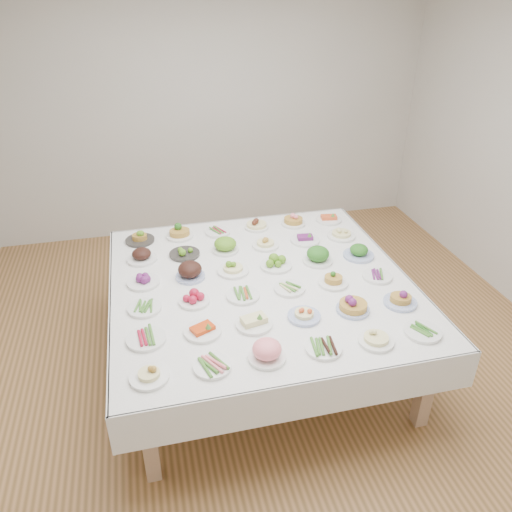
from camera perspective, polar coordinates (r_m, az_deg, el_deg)
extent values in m
plane|color=#A57345|center=(4.24, 0.91, -10.90)|extent=(5.00, 5.00, 0.00)
cube|color=beige|center=(5.84, -5.36, 16.03)|extent=(5.00, 0.02, 2.80)
cube|color=white|center=(3.75, 0.54, -3.23)|extent=(2.19, 2.19, 0.06)
cube|color=white|center=(4.74, -2.71, 2.63)|extent=(2.21, 0.02, 0.28)
cube|color=white|center=(3.00, 5.85, -16.06)|extent=(2.21, 0.02, 0.28)
cube|color=white|center=(4.17, 15.30, -2.46)|extent=(0.02, 2.21, 0.28)
cube|color=white|center=(3.74, -16.07, -6.66)|extent=(0.02, 2.21, 0.28)
cube|color=tan|center=(3.22, -12.15, -19.63)|extent=(0.09, 0.09, 0.69)
cube|color=tan|center=(3.64, 18.86, -13.82)|extent=(0.09, 0.09, 0.69)
cube|color=tan|center=(4.64, -13.34, -2.54)|extent=(0.09, 0.09, 0.69)
cube|color=tan|center=(4.94, 8.25, 0.08)|extent=(0.09, 0.09, 0.69)
cylinder|color=white|center=(2.97, -12.08, -13.42)|extent=(0.22, 0.22, 0.02)
cylinder|color=white|center=(2.98, -5.01, -12.51)|extent=(0.22, 0.22, 0.02)
cylinder|color=white|center=(3.03, 1.25, -11.52)|extent=(0.22, 0.22, 0.02)
cylinder|color=white|center=(3.12, 7.71, -10.47)|extent=(0.22, 0.22, 0.02)
cylinder|color=white|center=(3.23, 13.52, -9.48)|extent=(0.22, 0.22, 0.02)
cylinder|color=white|center=(3.38, 18.49, -8.27)|extent=(0.23, 0.23, 0.02)
cylinder|color=white|center=(3.23, -12.42, -9.30)|extent=(0.24, 0.24, 0.02)
cylinder|color=white|center=(3.24, -6.11, -8.60)|extent=(0.24, 0.24, 0.02)
cylinder|color=white|center=(3.28, -0.25, -7.80)|extent=(0.24, 0.24, 0.02)
cylinder|color=#4C66B2|center=(3.36, 5.50, -6.93)|extent=(0.22, 0.22, 0.02)
cylinder|color=#4C66B2|center=(3.47, 10.98, -6.06)|extent=(0.22, 0.22, 0.02)
cylinder|color=#4C66B2|center=(3.62, 16.13, -5.15)|extent=(0.23, 0.23, 0.02)
cylinder|color=white|center=(3.50, -12.60, -5.89)|extent=(0.23, 0.23, 0.02)
cylinder|color=white|center=(3.52, -7.08, -5.18)|extent=(0.21, 0.21, 0.02)
cylinder|color=white|center=(3.55, -1.52, -4.57)|extent=(0.23, 0.23, 0.02)
cylinder|color=white|center=(3.63, 3.83, -3.78)|extent=(0.22, 0.22, 0.02)
cylinder|color=white|center=(3.73, 8.80, -3.08)|extent=(0.22, 0.22, 0.02)
cylinder|color=white|center=(3.87, 13.67, -2.33)|extent=(0.22, 0.22, 0.02)
cylinder|color=white|center=(3.79, -12.73, -2.99)|extent=(0.24, 0.24, 0.02)
cylinder|color=#4C66B2|center=(3.79, -7.50, -2.38)|extent=(0.22, 0.22, 0.02)
cylinder|color=white|center=(3.84, -2.63, -1.73)|extent=(0.24, 0.24, 0.02)
cylinder|color=white|center=(3.91, 2.29, -1.13)|extent=(0.25, 0.25, 0.02)
cylinder|color=white|center=(4.00, 7.04, -0.57)|extent=(0.23, 0.23, 0.02)
cylinder|color=#4C66B2|center=(4.13, 11.62, 0.04)|extent=(0.24, 0.24, 0.02)
cylinder|color=white|center=(4.09, -12.87, -0.38)|extent=(0.24, 0.24, 0.02)
cylinder|color=#2E2B29|center=(4.10, -8.16, 0.18)|extent=(0.24, 0.24, 0.02)
cylinder|color=white|center=(4.13, -3.52, 0.67)|extent=(0.22, 0.22, 0.02)
cylinder|color=white|center=(4.19, 1.08, 1.18)|extent=(0.22, 0.22, 0.02)
cylinder|color=white|center=(4.30, 5.61, 1.78)|extent=(0.25, 0.25, 0.02)
cylinder|color=white|center=(4.41, 9.71, 2.25)|extent=(0.24, 0.24, 0.02)
cylinder|color=#2E2B29|center=(4.39, -13.11, 1.73)|extent=(0.24, 0.24, 0.02)
cylinder|color=white|center=(4.40, -8.69, 2.26)|extent=(0.23, 0.23, 0.02)
cylinder|color=white|center=(4.43, -4.40, 2.71)|extent=(0.21, 0.21, 0.02)
cylinder|color=white|center=(4.50, 0.06, 3.29)|extent=(0.21, 0.21, 0.02)
cylinder|color=white|center=(4.58, 4.27, 3.69)|extent=(0.21, 0.21, 0.02)
cylinder|color=white|center=(4.69, 8.31, 4.08)|extent=(0.23, 0.23, 0.02)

